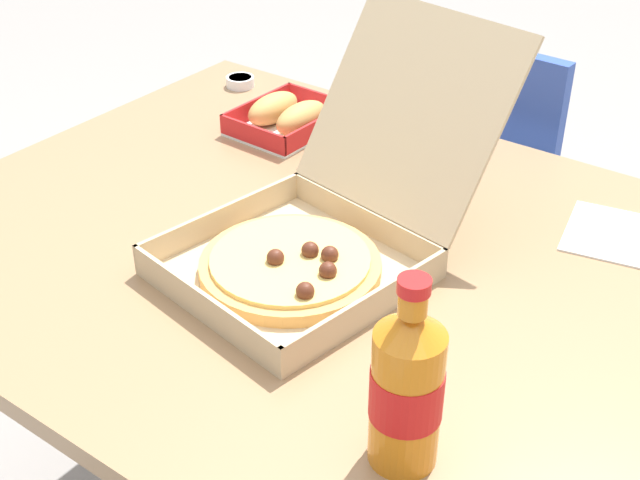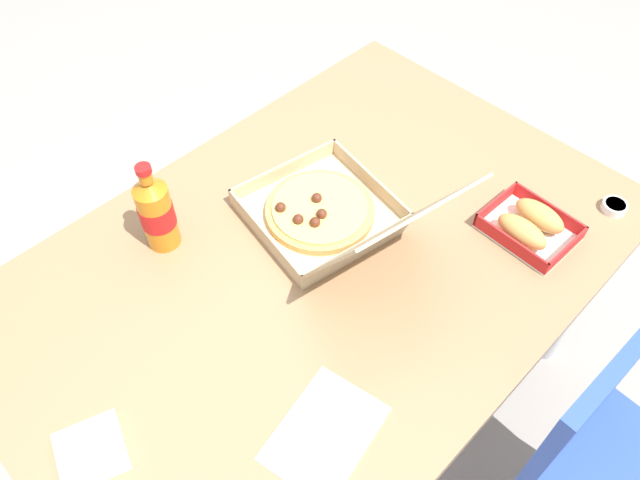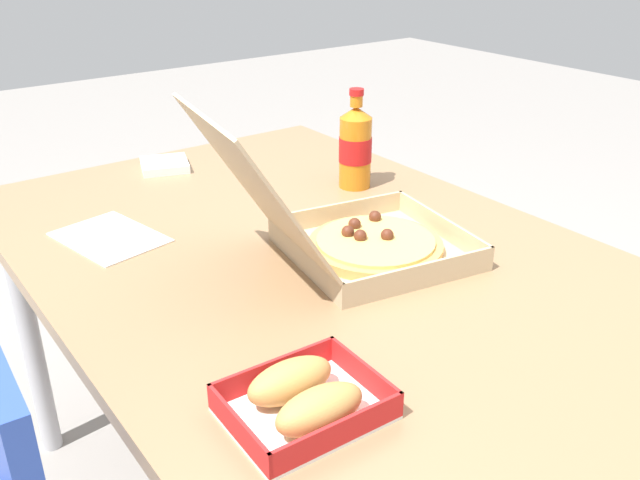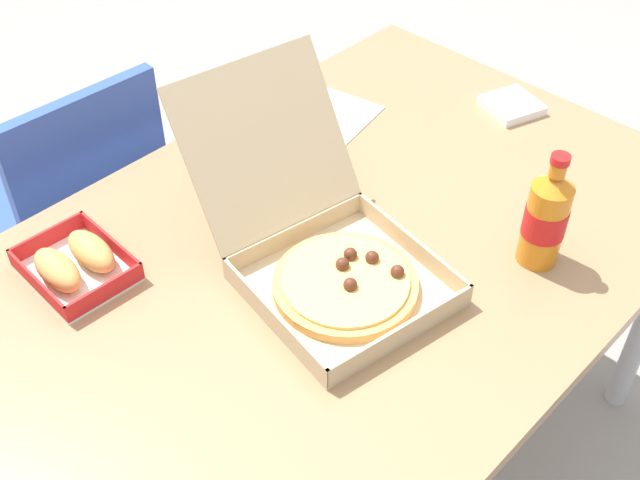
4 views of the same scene
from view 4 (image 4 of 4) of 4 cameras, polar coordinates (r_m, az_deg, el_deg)
ground_plane at (r=1.99m, az=1.16°, el=-15.30°), size 10.00×10.00×0.00m
dining_table at (r=1.49m, az=1.50°, el=-2.06°), size 1.39×0.93×0.71m
chair at (r=1.96m, az=-16.91°, el=2.40°), size 0.42×0.42×0.83m
pizza_box_open at (r=1.35m, az=0.74°, el=-1.22°), size 0.37×0.50×0.30m
bread_side_box at (r=1.43m, az=-17.08°, el=-1.55°), size 0.16×0.20×0.06m
cola_bottle at (r=1.40m, az=15.81°, el=1.54°), size 0.07×0.07×0.22m
paper_menu at (r=1.75m, az=0.79°, el=8.57°), size 0.24×0.19×0.00m
napkin_pile at (r=1.83m, az=13.51°, el=9.32°), size 0.14×0.14×0.02m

